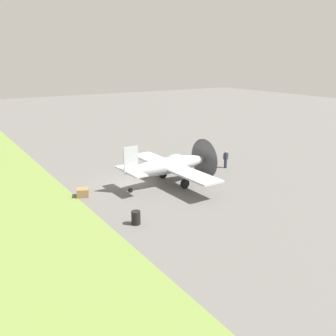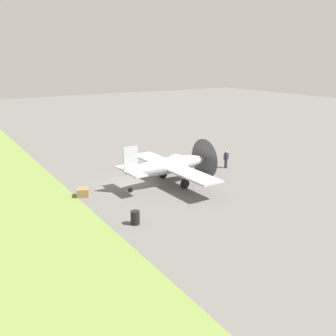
{
  "view_description": "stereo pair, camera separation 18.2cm",
  "coord_description": "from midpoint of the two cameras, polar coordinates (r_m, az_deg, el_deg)",
  "views": [
    {
      "loc": [
        27.03,
        -13.64,
        10.37
      ],
      "look_at": [
        1.61,
        2.78,
        1.44
      ],
      "focal_mm": 39.89,
      "sensor_mm": 36.0,
      "label": 1
    },
    {
      "loc": [
        27.13,
        -13.49,
        10.37
      ],
      "look_at": [
        1.61,
        2.78,
        1.44
      ],
      "focal_mm": 39.89,
      "sensor_mm": 36.0,
      "label": 2
    }
  ],
  "objects": [
    {
      "name": "airplane_lead",
      "position": [
        31.6,
        0.1,
        0.41
      ],
      "size": [
        10.97,
        8.72,
        3.93
      ],
      "rotation": [
        0.0,
        0.0,
        0.02
      ],
      "color": "#B2B7BC",
      "rests_on": "ground"
    },
    {
      "name": "supply_crate",
      "position": [
        29.88,
        -13.05,
        -3.66
      ],
      "size": [
        1.18,
        1.18,
        0.64
      ],
      "primitive_type": "cube",
      "rotation": [
        0.0,
        0.0,
        1.18
      ],
      "color": "olive",
      "rests_on": "ground"
    },
    {
      "name": "ground_plane",
      "position": [
        32.01,
        -5.92,
        -2.55
      ],
      "size": [
        160.0,
        160.0,
        0.0
      ],
      "primitive_type": "plane",
      "color": "#605E5B"
    },
    {
      "name": "fuel_drum",
      "position": [
        24.44,
        -5.14,
        -7.57
      ],
      "size": [
        0.6,
        0.6,
        0.9
      ],
      "primitive_type": "cylinder",
      "color": "black",
      "rests_on": "ground"
    },
    {
      "name": "grass_verge",
      "position": [
        29.17,
        -24.51,
        -5.94
      ],
      "size": [
        120.0,
        11.0,
        0.01
      ],
      "primitive_type": "cube",
      "color": "olive",
      "rests_on": "ground"
    },
    {
      "name": "ground_crew_chief",
      "position": [
        36.91,
        8.67,
        1.4
      ],
      "size": [
        0.38,
        0.63,
        1.73
      ],
      "rotation": [
        0.0,
        0.0,
        4.72
      ],
      "color": "#2D3342",
      "rests_on": "ground"
    }
  ]
}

